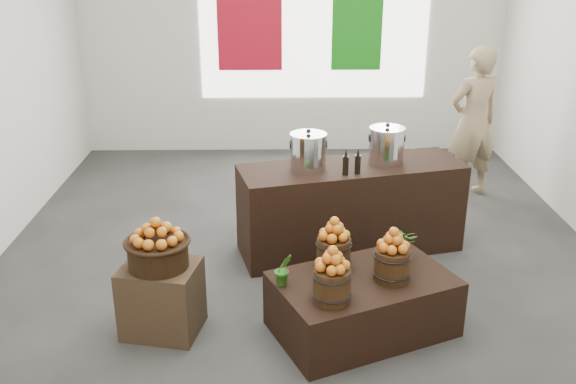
{
  "coord_description": "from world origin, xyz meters",
  "views": [
    {
      "loc": [
        -0.22,
        -5.67,
        2.96
      ],
      "look_at": [
        -0.13,
        -0.4,
        0.86
      ],
      "focal_mm": 40.0,
      "sensor_mm": 36.0,
      "label": 1
    }
  ],
  "objects_px": {
    "counter": "(351,208)",
    "shopper": "(473,123)",
    "wicker_basket": "(158,254)",
    "crate": "(162,298)",
    "stock_pot_center": "(386,146)",
    "display_table": "(363,304)",
    "stock_pot_left": "(308,153)"
  },
  "relations": [
    {
      "from": "stock_pot_left",
      "to": "display_table",
      "type": "bearing_deg",
      "value": -74.16
    },
    {
      "from": "crate",
      "to": "display_table",
      "type": "relative_size",
      "value": 0.42
    },
    {
      "from": "wicker_basket",
      "to": "shopper",
      "type": "height_order",
      "value": "shopper"
    },
    {
      "from": "stock_pot_left",
      "to": "stock_pot_center",
      "type": "bearing_deg",
      "value": 13.92
    },
    {
      "from": "stock_pot_center",
      "to": "shopper",
      "type": "xyz_separation_m",
      "value": [
        1.26,
        1.38,
        -0.15
      ]
    },
    {
      "from": "crate",
      "to": "stock_pot_left",
      "type": "relative_size",
      "value": 1.72
    },
    {
      "from": "display_table",
      "to": "shopper",
      "type": "distance_m",
      "value": 3.42
    },
    {
      "from": "stock_pot_left",
      "to": "stock_pot_center",
      "type": "height_order",
      "value": "same"
    },
    {
      "from": "crate",
      "to": "stock_pot_center",
      "type": "bearing_deg",
      "value": 37.34
    },
    {
      "from": "display_table",
      "to": "stock_pot_left",
      "type": "height_order",
      "value": "stock_pot_left"
    },
    {
      "from": "crate",
      "to": "wicker_basket",
      "type": "height_order",
      "value": "wicker_basket"
    },
    {
      "from": "crate",
      "to": "shopper",
      "type": "bearing_deg",
      "value": 41.72
    },
    {
      "from": "wicker_basket",
      "to": "counter",
      "type": "relative_size",
      "value": 0.21
    },
    {
      "from": "counter",
      "to": "shopper",
      "type": "height_order",
      "value": "shopper"
    },
    {
      "from": "wicker_basket",
      "to": "stock_pot_center",
      "type": "xyz_separation_m",
      "value": [
        1.99,
        1.52,
        0.38
      ]
    },
    {
      "from": "display_table",
      "to": "stock_pot_center",
      "type": "xyz_separation_m",
      "value": [
        0.39,
        1.54,
        0.83
      ]
    },
    {
      "from": "wicker_basket",
      "to": "display_table",
      "type": "xyz_separation_m",
      "value": [
        1.6,
        -0.02,
        -0.45
      ]
    },
    {
      "from": "counter",
      "to": "shopper",
      "type": "relative_size",
      "value": 1.2
    },
    {
      "from": "crate",
      "to": "shopper",
      "type": "height_order",
      "value": "shopper"
    },
    {
      "from": "wicker_basket",
      "to": "display_table",
      "type": "bearing_deg",
      "value": -0.74
    },
    {
      "from": "stock_pot_center",
      "to": "counter",
      "type": "bearing_deg",
      "value": -166.08
    },
    {
      "from": "display_table",
      "to": "shopper",
      "type": "height_order",
      "value": "shopper"
    },
    {
      "from": "wicker_basket",
      "to": "counter",
      "type": "xyz_separation_m",
      "value": [
        1.65,
        1.43,
        -0.24
      ]
    },
    {
      "from": "display_table",
      "to": "counter",
      "type": "height_order",
      "value": "counter"
    },
    {
      "from": "counter",
      "to": "stock_pot_center",
      "type": "bearing_deg",
      "value": 0.0
    },
    {
      "from": "counter",
      "to": "shopper",
      "type": "xyz_separation_m",
      "value": [
        1.6,
        1.47,
        0.47
      ]
    },
    {
      "from": "crate",
      "to": "display_table",
      "type": "bearing_deg",
      "value": -0.74
    },
    {
      "from": "wicker_basket",
      "to": "shopper",
      "type": "bearing_deg",
      "value": 41.72
    },
    {
      "from": "wicker_basket",
      "to": "shopper",
      "type": "relative_size",
      "value": 0.25
    },
    {
      "from": "shopper",
      "to": "stock_pot_left",
      "type": "bearing_deg",
      "value": 18.02
    },
    {
      "from": "wicker_basket",
      "to": "stock_pot_left",
      "type": "bearing_deg",
      "value": 47.47
    },
    {
      "from": "stock_pot_center",
      "to": "shopper",
      "type": "bearing_deg",
      "value": 47.58
    }
  ]
}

